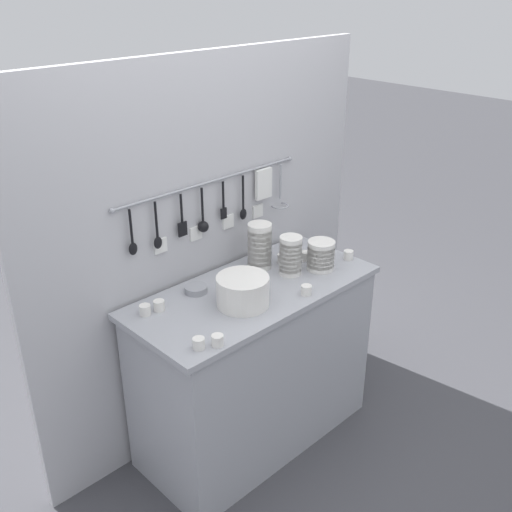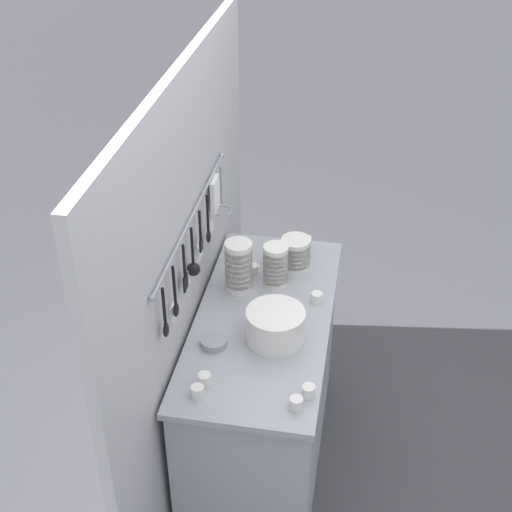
{
  "view_description": "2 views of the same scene",
  "coord_description": "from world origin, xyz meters",
  "px_view_note": "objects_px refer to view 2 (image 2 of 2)",
  "views": [
    {
      "loc": [
        -1.77,
        -1.84,
        2.32
      ],
      "look_at": [
        0.01,
        -0.0,
        1.09
      ],
      "focal_mm": 42.0,
      "sensor_mm": 36.0,
      "label": 1
    },
    {
      "loc": [
        -2.38,
        -0.39,
        2.86
      ],
      "look_at": [
        0.03,
        0.04,
        1.21
      ],
      "focal_mm": 50.0,
      "sensor_mm": 36.0,
      "label": 2
    }
  ],
  "objects_px": {
    "cup_by_caddy": "(306,241)",
    "cup_beside_plates": "(197,392)",
    "steel_mixing_bowl": "(214,342)",
    "cup_mid_row": "(308,391)",
    "cup_edge_near": "(253,269)",
    "bowl_stack_tall_left": "(239,266)",
    "cup_centre": "(271,257)",
    "cup_edge_far": "(296,403)",
    "plate_stack": "(275,326)",
    "bowl_stack_wide_centre": "(295,253)",
    "cup_back_left": "(205,379)",
    "bowl_stack_short_front": "(276,265)",
    "cup_front_left": "(317,298)"
  },
  "relations": [
    {
      "from": "cup_by_caddy",
      "to": "cup_beside_plates",
      "type": "bearing_deg",
      "value": 165.74
    },
    {
      "from": "cup_beside_plates",
      "to": "steel_mixing_bowl",
      "type": "bearing_deg",
      "value": 0.85
    },
    {
      "from": "cup_mid_row",
      "to": "cup_edge_near",
      "type": "bearing_deg",
      "value": 24.74
    },
    {
      "from": "bowl_stack_tall_left",
      "to": "cup_centre",
      "type": "height_order",
      "value": "bowl_stack_tall_left"
    },
    {
      "from": "bowl_stack_tall_left",
      "to": "cup_edge_far",
      "type": "height_order",
      "value": "bowl_stack_tall_left"
    },
    {
      "from": "plate_stack",
      "to": "cup_beside_plates",
      "type": "height_order",
      "value": "plate_stack"
    },
    {
      "from": "bowl_stack_wide_centre",
      "to": "cup_centre",
      "type": "xyz_separation_m",
      "value": [
        0.02,
        0.12,
        -0.05
      ]
    },
    {
      "from": "cup_back_left",
      "to": "cup_edge_far",
      "type": "distance_m",
      "value": 0.37
    },
    {
      "from": "cup_back_left",
      "to": "bowl_stack_wide_centre",
      "type": "bearing_deg",
      "value": -15.85
    },
    {
      "from": "cup_mid_row",
      "to": "cup_beside_plates",
      "type": "bearing_deg",
      "value": 100.25
    },
    {
      "from": "plate_stack",
      "to": "cup_centre",
      "type": "xyz_separation_m",
      "value": [
        0.56,
        0.11,
        -0.05
      ]
    },
    {
      "from": "bowl_stack_wide_centre",
      "to": "cup_centre",
      "type": "height_order",
      "value": "bowl_stack_wide_centre"
    },
    {
      "from": "bowl_stack_wide_centre",
      "to": "bowl_stack_short_front",
      "type": "relative_size",
      "value": 0.76
    },
    {
      "from": "cup_by_caddy",
      "to": "cup_mid_row",
      "type": "bearing_deg",
      "value": -172.92
    },
    {
      "from": "bowl_stack_wide_centre",
      "to": "cup_beside_plates",
      "type": "bearing_deg",
      "value": 164.63
    },
    {
      "from": "bowl_stack_tall_left",
      "to": "bowl_stack_wide_centre",
      "type": "bearing_deg",
      "value": -47.04
    },
    {
      "from": "cup_centre",
      "to": "cup_beside_plates",
      "type": "bearing_deg",
      "value": 172.05
    },
    {
      "from": "cup_back_left",
      "to": "cup_beside_plates",
      "type": "bearing_deg",
      "value": 170.7
    },
    {
      "from": "bowl_stack_wide_centre",
      "to": "cup_mid_row",
      "type": "xyz_separation_m",
      "value": [
        -0.84,
        -0.16,
        -0.05
      ]
    },
    {
      "from": "bowl_stack_short_front",
      "to": "cup_beside_plates",
      "type": "height_order",
      "value": "bowl_stack_short_front"
    },
    {
      "from": "cup_centre",
      "to": "bowl_stack_tall_left",
      "type": "bearing_deg",
      "value": 155.14
    },
    {
      "from": "cup_beside_plates",
      "to": "cup_edge_far",
      "type": "bearing_deg",
      "value": -89.24
    },
    {
      "from": "cup_mid_row",
      "to": "cup_by_caddy",
      "type": "distance_m",
      "value": 1.04
    },
    {
      "from": "cup_beside_plates",
      "to": "cup_centre",
      "type": "distance_m",
      "value": 0.95
    },
    {
      "from": "steel_mixing_bowl",
      "to": "cup_front_left",
      "type": "bearing_deg",
      "value": -46.88
    },
    {
      "from": "cup_centre",
      "to": "cup_front_left",
      "type": "bearing_deg",
      "value": -138.06
    },
    {
      "from": "cup_edge_near",
      "to": "cup_back_left",
      "type": "xyz_separation_m",
      "value": [
        -0.75,
        0.05,
        0.0
      ]
    },
    {
      "from": "cup_front_left",
      "to": "cup_by_caddy",
      "type": "height_order",
      "value": "same"
    },
    {
      "from": "steel_mixing_bowl",
      "to": "bowl_stack_wide_centre",
      "type": "bearing_deg",
      "value": -22.46
    },
    {
      "from": "cup_by_caddy",
      "to": "cup_centre",
      "type": "bearing_deg",
      "value": 138.82
    },
    {
      "from": "bowl_stack_short_front",
      "to": "cup_back_left",
      "type": "bearing_deg",
      "value": 166.44
    },
    {
      "from": "cup_by_caddy",
      "to": "cup_beside_plates",
      "type": "xyz_separation_m",
      "value": [
        -1.11,
        0.28,
        0.0
      ]
    },
    {
      "from": "plate_stack",
      "to": "steel_mixing_bowl",
      "type": "bearing_deg",
      "value": 108.89
    },
    {
      "from": "bowl_stack_tall_left",
      "to": "cup_back_left",
      "type": "distance_m",
      "value": 0.64
    },
    {
      "from": "cup_front_left",
      "to": "plate_stack",
      "type": "bearing_deg",
      "value": 152.67
    },
    {
      "from": "bowl_stack_tall_left",
      "to": "cup_beside_plates",
      "type": "bearing_deg",
      "value": 178.29
    },
    {
      "from": "plate_stack",
      "to": "cup_by_caddy",
      "type": "distance_m",
      "value": 0.73
    },
    {
      "from": "cup_edge_near",
      "to": "cup_front_left",
      "type": "bearing_deg",
      "value": -117.6
    },
    {
      "from": "plate_stack",
      "to": "cup_back_left",
      "type": "height_order",
      "value": "plate_stack"
    },
    {
      "from": "steel_mixing_bowl",
      "to": "cup_back_left",
      "type": "relative_size",
      "value": 2.14
    },
    {
      "from": "plate_stack",
      "to": "cup_centre",
      "type": "bearing_deg",
      "value": 10.84
    },
    {
      "from": "bowl_stack_tall_left",
      "to": "cup_by_caddy",
      "type": "relative_size",
      "value": 4.77
    },
    {
      "from": "bowl_stack_short_front",
      "to": "cup_edge_near",
      "type": "xyz_separation_m",
      "value": [
        0.06,
        0.11,
        -0.08
      ]
    },
    {
      "from": "cup_edge_near",
      "to": "cup_by_caddy",
      "type": "xyz_separation_m",
      "value": [
        0.29,
        -0.22,
        0.0
      ]
    },
    {
      "from": "plate_stack",
      "to": "cup_front_left",
      "type": "distance_m",
      "value": 0.32
    },
    {
      "from": "bowl_stack_tall_left",
      "to": "plate_stack",
      "type": "bearing_deg",
      "value": -145.96
    },
    {
      "from": "bowl_stack_wide_centre",
      "to": "cup_centre",
      "type": "bearing_deg",
      "value": 79.26
    },
    {
      "from": "steel_mixing_bowl",
      "to": "cup_front_left",
      "type": "height_order",
      "value": "cup_front_left"
    },
    {
      "from": "bowl_stack_wide_centre",
      "to": "cup_front_left",
      "type": "xyz_separation_m",
      "value": [
        -0.26,
        -0.13,
        -0.05
      ]
    },
    {
      "from": "cup_edge_near",
      "to": "cup_mid_row",
      "type": "bearing_deg",
      "value": -155.26
    }
  ]
}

